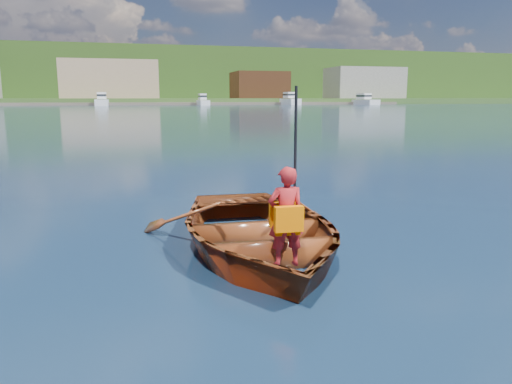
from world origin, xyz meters
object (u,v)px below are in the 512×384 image
Objects in this scene: rowboat at (257,231)px; child_paddler at (286,216)px; marina_yachts at (140,101)px; dock at (160,104)px.

rowboat is 1.00m from child_paddler.
marina_yachts reaches higher than rowboat.
marina_yachts reaches higher than child_paddler.
dock is at bearing 86.65° from rowboat.
rowboat is at bearing -91.10° from marina_yachts.
marina_yachts reaches higher than dock.
dock is 1.13× the size of marina_yachts.
child_paddler is 0.02× the size of marina_yachts.
child_paddler is 149.53m from dock.
rowboat is 143.74m from marina_yachts.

